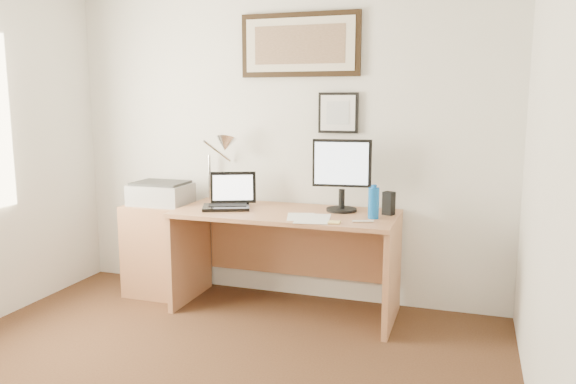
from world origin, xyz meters
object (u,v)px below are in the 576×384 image
at_px(water_bottle, 374,203).
at_px(laptop, 229,200).
at_px(desk, 289,240).
at_px(book, 211,206).
at_px(printer, 161,193).
at_px(lcd_monitor, 342,171).
at_px(side_cabinet, 161,249).

xyz_separation_m(water_bottle, laptop, (-1.09, 0.04, -0.05)).
bearing_deg(laptop, desk, 10.02).
bearing_deg(laptop, book, -170.04).
xyz_separation_m(water_bottle, printer, (-1.70, 0.10, -0.04)).
distance_m(lcd_monitor, printer, 1.46).
relative_size(water_bottle, laptop, 0.51).
distance_m(side_cabinet, desk, 1.08).
bearing_deg(water_bottle, book, 179.27).
relative_size(laptop, lcd_monitor, 0.79).
bearing_deg(book, lcd_monitor, 9.09).
relative_size(water_bottle, printer, 0.48).
bearing_deg(laptop, side_cabinet, 176.00).
bearing_deg(side_cabinet, printer, 49.65).
distance_m(book, laptop, 0.14).
relative_size(water_bottle, book, 0.74).
bearing_deg(printer, side_cabinet, -130.35).
relative_size(laptop, printer, 0.94).
height_order(desk, lcd_monitor, lcd_monitor).
relative_size(water_bottle, desk, 0.13).
relative_size(side_cabinet, desk, 0.46).
distance_m(desk, lcd_monitor, 0.65).
bearing_deg(book, side_cabinet, 172.19).
distance_m(water_bottle, desk, 0.74).
height_order(side_cabinet, desk, desk).
relative_size(desk, lcd_monitor, 3.08).
xyz_separation_m(side_cabinet, desk, (1.07, 0.04, 0.15)).
relative_size(book, printer, 0.65).
bearing_deg(desk, laptop, -169.98).
relative_size(book, lcd_monitor, 0.55).
bearing_deg(desk, book, -169.99).
distance_m(water_bottle, lcd_monitor, 0.36).
height_order(water_bottle, laptop, laptop).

